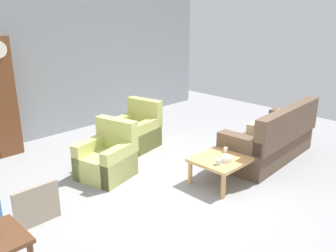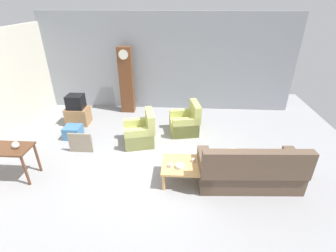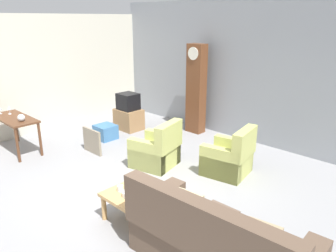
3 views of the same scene
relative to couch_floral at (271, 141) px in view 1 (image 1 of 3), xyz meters
name	(u,v)px [view 1 (image 1 of 3)]	position (x,y,z in m)	size (l,w,h in m)	color
ground_plane	(177,185)	(-1.96, 0.51, -0.36)	(10.40, 10.40, 0.00)	gray
garage_door_wall	(54,60)	(-1.96, 4.11, 1.24)	(8.40, 0.16, 3.20)	gray
couch_floral	(271,141)	(0.00, 0.00, 0.00)	(2.14, 0.99, 1.04)	brown
armchair_olive_near	(107,159)	(-2.54, 1.54, -0.05)	(0.95, 0.93, 0.92)	#B7BC66
armchair_olive_far	(137,132)	(-1.32, 2.23, -0.05)	(0.92, 0.89, 0.92)	#B7BC63
coffee_table_wood	(223,160)	(-1.35, 0.07, 0.01)	(0.96, 0.76, 0.43)	tan
grandfather_clock	(2,98)	(-3.30, 3.65, 0.75)	(0.44, 0.30, 2.20)	brown
framed_picture_leaning	(37,206)	(-4.00, 1.03, -0.09)	(0.60, 0.05, 0.53)	gray
cup_white_porcelain	(226,150)	(-1.16, 0.17, 0.11)	(0.07, 0.07, 0.08)	white
cup_blue_rimmed	(218,162)	(-1.64, -0.05, 0.11)	(0.08, 0.08, 0.09)	silver
bowl_white_stacked	(227,159)	(-1.44, -0.06, 0.11)	(0.18, 0.18, 0.07)	white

